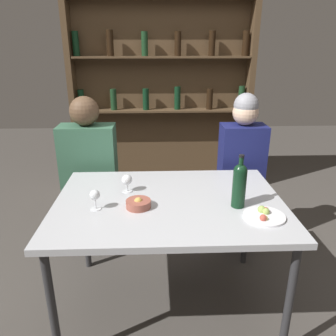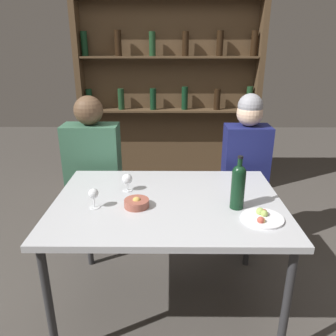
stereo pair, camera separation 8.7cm
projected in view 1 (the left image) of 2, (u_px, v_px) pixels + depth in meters
ground_plane at (169, 302)px, 2.21m from camera, size 10.00×10.00×0.00m
dining_table at (169, 209)px, 1.96m from camera, size 1.34×0.96×0.77m
wine_rack_wall at (162, 86)px, 3.56m from camera, size 1.96×0.21×2.32m
wine_bottle at (239, 183)px, 1.82m from camera, size 0.08×0.08×0.31m
wine_glass_0 at (127, 180)px, 2.03m from camera, size 0.07×0.07×0.11m
wine_glass_1 at (95, 196)px, 1.80m from camera, size 0.06×0.06×0.12m
food_plate_0 at (264, 215)px, 1.74m from camera, size 0.22×0.22×0.05m
snack_bowl at (138, 204)px, 1.84m from camera, size 0.14×0.14×0.06m
seated_person_left at (91, 182)px, 2.61m from camera, size 0.42×0.22×1.28m
seated_person_right at (240, 176)px, 2.64m from camera, size 0.34×0.22×1.30m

